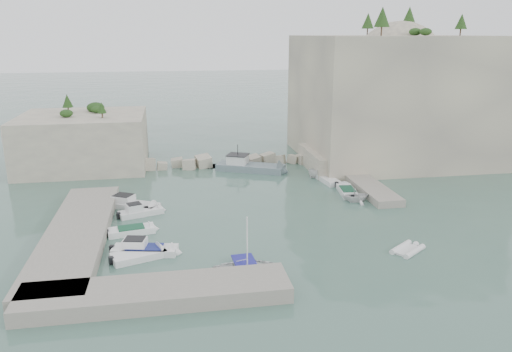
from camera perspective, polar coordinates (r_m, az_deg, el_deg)
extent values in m
plane|color=#486D5F|center=(47.33, 1.25, -5.48)|extent=(400.00, 400.00, 0.00)
cube|color=beige|center=(73.86, 15.69, 8.57)|extent=(26.00, 22.00, 17.00)
cube|color=beige|center=(66.85, 9.26, 1.89)|extent=(8.00, 10.00, 2.50)
cube|color=beige|center=(70.53, -19.04, 3.83)|extent=(16.00, 14.00, 7.00)
cube|color=#9E9689|center=(46.20, -19.79, -6.29)|extent=(5.00, 24.00, 1.10)
cube|color=#9E9689|center=(35.03, -11.29, -12.98)|extent=(18.00, 4.00, 1.10)
cube|color=#9E9689|center=(60.03, 12.13, -0.74)|extent=(3.00, 16.00, 0.80)
cube|color=beige|center=(67.71, -3.16, 1.78)|extent=(28.00, 3.00, 1.40)
imported|color=white|center=(38.14, -1.00, -11.03)|extent=(5.21, 3.87, 1.04)
imported|color=silver|center=(54.44, 11.35, -2.88)|extent=(3.24, 2.82, 1.66)
imported|color=white|center=(62.90, 7.53, -0.12)|extent=(4.06, 2.20, 1.49)
cylinder|color=white|center=(37.03, -1.02, -7.42)|extent=(0.10, 0.10, 4.20)
cone|color=#1E4219|center=(66.74, 14.24, 17.22)|extent=(1.96, 1.96, 2.45)
cone|color=#1E4219|center=(78.27, 17.11, 17.01)|extent=(2.24, 2.24, 2.80)
cone|color=#1E4219|center=(74.04, 22.43, 16.02)|extent=(1.57, 1.57, 1.96)
cone|color=#1E4219|center=(78.96, 12.68, 16.92)|extent=(1.79, 1.79, 2.24)
cone|color=#1E4219|center=(72.00, -20.76, 8.05)|extent=(1.40, 1.40, 1.75)
cone|color=#1E4219|center=(66.36, -17.23, 7.49)|extent=(1.12, 1.12, 1.40)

